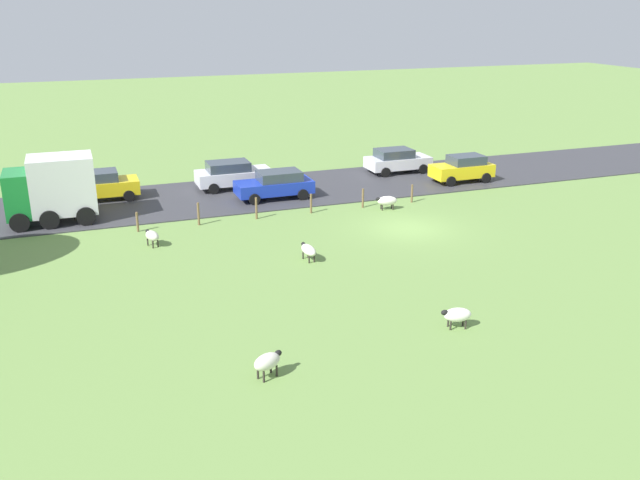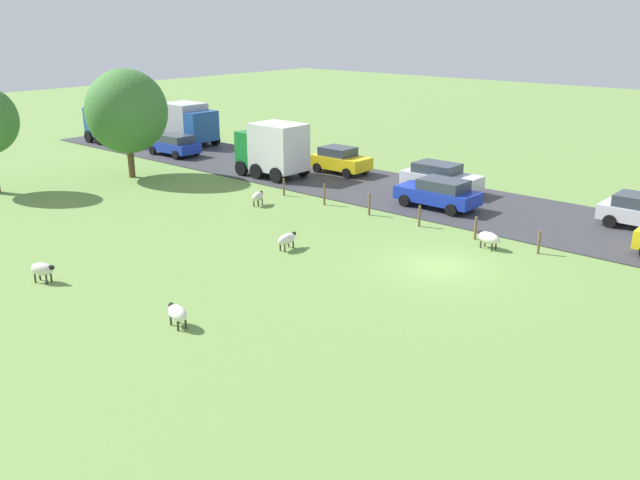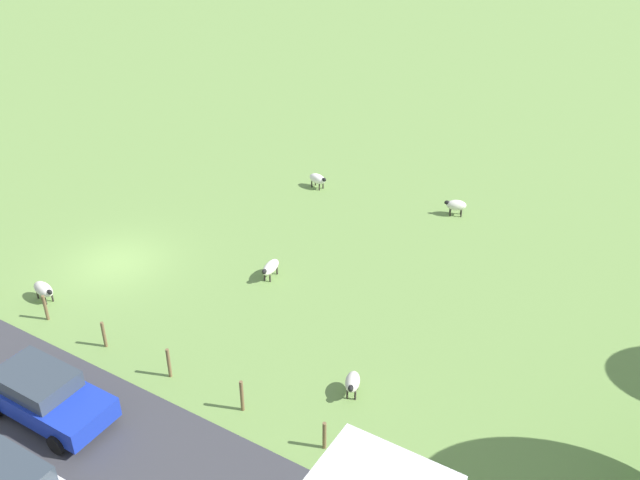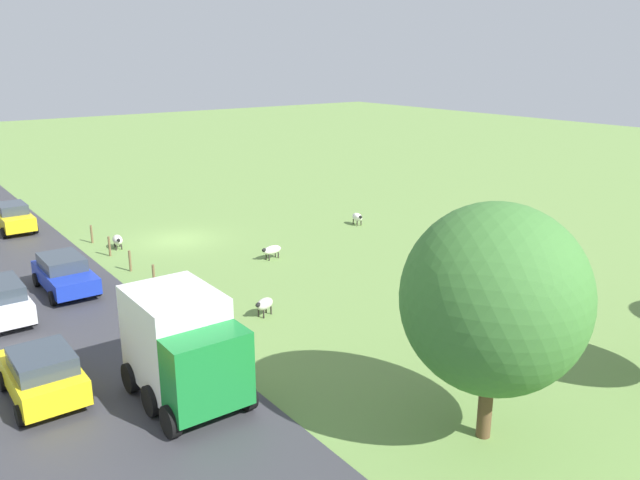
# 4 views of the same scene
# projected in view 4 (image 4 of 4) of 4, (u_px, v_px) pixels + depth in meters

# --- Properties ---
(ground_plane) EXTENTS (160.00, 160.00, 0.00)m
(ground_plane) POSITION_uv_depth(u_px,v_px,m) (178.00, 240.00, 37.18)
(ground_plane) COLOR #6B8E47
(road_strip) EXTENTS (8.00, 80.00, 0.06)m
(road_strip) POSITION_uv_depth(u_px,v_px,m) (7.00, 270.00, 31.90)
(road_strip) COLOR #38383D
(road_strip) RESTS_ON ground_plane
(sheep_0) EXTENTS (0.71, 1.15, 0.76)m
(sheep_0) POSITION_uv_depth(u_px,v_px,m) (357.00, 217.00, 40.30)
(sheep_0) COLOR white
(sheep_0) RESTS_ON ground_plane
(sheep_1) EXTENTS (0.73, 1.26, 0.77)m
(sheep_1) POSITION_uv_depth(u_px,v_px,m) (118.00, 240.00, 35.40)
(sheep_1) COLOR silver
(sheep_1) RESTS_ON ground_plane
(sheep_2) EXTENTS (0.86, 1.10, 0.80)m
(sheep_2) POSITION_uv_depth(u_px,v_px,m) (452.00, 240.00, 35.27)
(sheep_2) COLOR silver
(sheep_2) RESTS_ON ground_plane
(sheep_3) EXTENTS (1.08, 0.78, 0.76)m
(sheep_3) POSITION_uv_depth(u_px,v_px,m) (264.00, 304.00, 26.29)
(sheep_3) COLOR beige
(sheep_3) RESTS_ON ground_plane
(sheep_4) EXTENTS (1.27, 0.59, 0.72)m
(sheep_4) POSITION_uv_depth(u_px,v_px,m) (272.00, 250.00, 33.61)
(sheep_4) COLOR silver
(sheep_4) RESTS_ON ground_plane
(tree_0) EXTENTS (5.09, 5.09, 6.84)m
(tree_0) POSITION_uv_depth(u_px,v_px,m) (494.00, 299.00, 16.94)
(tree_0) COLOR brown
(tree_0) RESTS_ON ground_plane
(fence_post_0) EXTENTS (0.12, 0.12, 1.05)m
(fence_post_0) POSITION_uv_depth(u_px,v_px,m) (92.00, 234.00, 36.45)
(fence_post_0) COLOR brown
(fence_post_0) RESTS_ON ground_plane
(fence_post_1) EXTENTS (0.12, 0.12, 1.09)m
(fence_post_1) POSITION_uv_depth(u_px,v_px,m) (109.00, 246.00, 34.07)
(fence_post_1) COLOR brown
(fence_post_1) RESTS_ON ground_plane
(fence_post_2) EXTENTS (0.12, 0.12, 1.08)m
(fence_post_2) POSITION_uv_depth(u_px,v_px,m) (130.00, 261.00, 31.69)
(fence_post_2) COLOR brown
(fence_post_2) RESTS_ON ground_plane
(fence_post_3) EXTENTS (0.12, 0.12, 1.17)m
(fence_post_3) POSITION_uv_depth(u_px,v_px,m) (154.00, 277.00, 29.30)
(fence_post_3) COLOR brown
(fence_post_3) RESTS_ON ground_plane
(fence_post_4) EXTENTS (0.12, 0.12, 1.20)m
(fence_post_4) POSITION_uv_depth(u_px,v_px,m) (182.00, 296.00, 26.92)
(fence_post_4) COLOR brown
(fence_post_4) RESTS_ON ground_plane
(fence_post_5) EXTENTS (0.12, 0.12, 1.02)m
(fence_post_5) POSITION_uv_depth(u_px,v_px,m) (216.00, 322.00, 24.56)
(fence_post_5) COLOR brown
(fence_post_5) RESTS_ON ground_plane
(truck_2) EXTENTS (2.76, 4.38, 3.43)m
(truck_2) POSITION_uv_depth(u_px,v_px,m) (183.00, 346.00, 19.49)
(truck_2) COLOR #197F33
(truck_2) RESTS_ON road_strip
(car_0) EXTENTS (1.95, 3.93, 1.67)m
(car_0) POSITION_uv_depth(u_px,v_px,m) (14.00, 217.00, 38.62)
(car_0) COLOR yellow
(car_0) RESTS_ON road_strip
(car_4) EXTENTS (2.15, 3.82, 1.68)m
(car_4) POSITION_uv_depth(u_px,v_px,m) (42.00, 373.00, 19.76)
(car_4) COLOR yellow
(car_4) RESTS_ON road_strip
(car_5) EXTENTS (2.13, 4.45, 1.59)m
(car_5) POSITION_uv_depth(u_px,v_px,m) (64.00, 273.00, 28.88)
(car_5) COLOR #1933B2
(car_5) RESTS_ON road_strip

